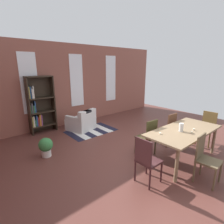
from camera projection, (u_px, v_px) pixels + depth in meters
name	position (u px, v px, depth m)	size (l,w,h in m)	color
ground_plane	(150.00, 154.00, 4.55)	(9.68, 9.68, 0.00)	brown
back_wall_brick	(76.00, 84.00, 6.87)	(8.45, 0.12, 3.04)	#925346
window_pane_0	(29.00, 84.00, 5.69)	(0.55, 0.02, 1.97)	white
window_pane_1	(77.00, 81.00, 6.78)	(0.55, 0.02, 1.97)	white
window_pane_2	(111.00, 79.00, 7.87)	(0.55, 0.02, 1.97)	white
dining_table	(184.00, 133.00, 4.14)	(2.03, 0.93, 0.77)	#836A4D
vase_on_table	(181.00, 127.00, 3.99)	(0.10, 0.10, 0.19)	silver
tealight_candle_0	(160.00, 133.00, 3.85)	(0.04, 0.04, 0.03)	silver
tealight_candle_1	(192.00, 132.00, 3.91)	(0.04, 0.04, 0.04)	silver
tealight_candle_2	(194.00, 129.00, 4.07)	(0.04, 0.04, 0.05)	silver
dining_chair_far_right	(168.00, 128.00, 4.98)	(0.42, 0.42, 0.95)	#543221
dining_chair_near_left	(205.00, 157.00, 3.39)	(0.42, 0.42, 0.95)	brown
dining_chair_head_right	(207.00, 127.00, 5.06)	(0.41, 0.41, 0.95)	brown
dining_chair_head_left	(146.00, 159.00, 3.31)	(0.40, 0.40, 0.95)	#3E1F21
dining_chair_far_left	(148.00, 136.00, 4.40)	(0.42, 0.42, 0.95)	#312F16
bookshelf_tall	(39.00, 106.00, 5.86)	(0.86, 0.32, 1.91)	#2D2319
armchair_white	(82.00, 122.00, 6.25)	(1.00, 1.00, 0.75)	white
potted_plant_by_shelf	(46.00, 146.00, 4.38)	(0.35, 0.35, 0.49)	silver
striped_rug	(91.00, 131.00, 6.18)	(1.64, 1.09, 0.01)	#1E1E33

